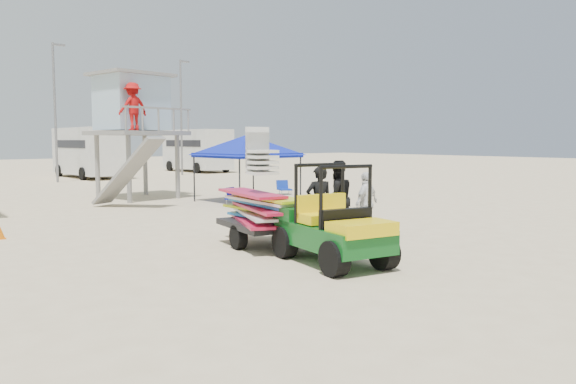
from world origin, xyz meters
TOP-DOWN VIEW (x-y plane):
  - ground at (0.00, 0.00)m, footprint 140.00×140.00m
  - utility_cart at (0.21, 1.27)m, footprint 1.73×2.77m
  - surf_trailer at (0.22, 3.60)m, footprint 1.81×2.79m
  - man_left at (1.73, 3.30)m, footprint 0.79×0.66m
  - man_mid at (2.58, 3.55)m, footprint 1.11×0.97m
  - man_right at (3.43, 3.30)m, footprint 1.02×0.58m
  - lifeguard_tower at (2.56, 15.58)m, footprint 3.64×3.64m
  - canopy_blue at (5.48, 11.53)m, footprint 3.29×3.29m
  - beach_chair_b at (4.59, 11.27)m, footprint 0.70×0.77m
  - beach_chair_c at (8.58, 13.02)m, footprint 0.70×0.77m
  - rv_mid_right at (6.00, 29.99)m, footprint 2.64×7.00m
  - rv_far_right at (15.00, 31.49)m, footprint 2.64×6.60m
  - light_pole_left at (3.00, 27.00)m, footprint 0.14×0.14m
  - light_pole_right at (12.00, 28.50)m, footprint 0.14×0.14m

SIDE VIEW (x-z plane):
  - ground at x=0.00m, z-range 0.00..0.00m
  - beach_chair_b at x=4.59m, z-range -0.01..0.63m
  - beach_chair_c at x=8.58m, z-range -0.01..0.63m
  - man_right at x=3.43m, z-range 0.00..1.63m
  - utility_cart at x=0.21m, z-range -0.07..1.89m
  - man_left at x=1.73m, z-range 0.00..1.84m
  - man_mid at x=2.58m, z-range 0.00..1.95m
  - surf_trailer at x=0.22m, z-range -0.22..2.21m
  - rv_far_right at x=15.00m, z-range 0.17..3.42m
  - rv_mid_right at x=6.00m, z-range 0.17..3.42m
  - canopy_blue at x=5.48m, z-range 0.99..4.05m
  - lifeguard_tower at x=2.56m, z-range 1.25..6.35m
  - light_pole_left at x=3.00m, z-range 0.00..8.00m
  - light_pole_right at x=12.00m, z-range 0.00..8.00m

